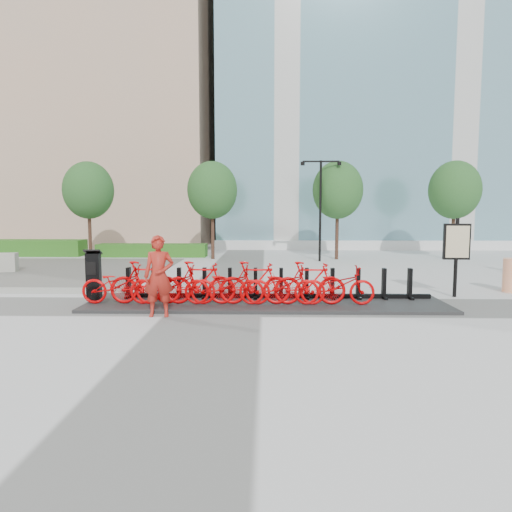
{
  "coord_description": "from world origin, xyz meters",
  "views": [
    {
      "loc": [
        1.29,
        -11.85,
        2.52
      ],
      "look_at": [
        1.0,
        1.5,
        1.2
      ],
      "focal_mm": 32.0,
      "sensor_mm": 36.0,
      "label": 1
    }
  ],
  "objects_px": {
    "kiosk": "(94,276)",
    "worker_red": "(159,276)",
    "map_sign": "(457,245)",
    "bike_0": "(118,285)",
    "construction_barrel": "(512,275)"
  },
  "relations": [
    {
      "from": "construction_barrel",
      "to": "bike_0",
      "type": "bearing_deg",
      "value": -168.3
    },
    {
      "from": "map_sign",
      "to": "bike_0",
      "type": "bearing_deg",
      "value": -167.8
    },
    {
      "from": "bike_0",
      "to": "map_sign",
      "type": "height_order",
      "value": "map_sign"
    },
    {
      "from": "kiosk",
      "to": "construction_barrel",
      "type": "bearing_deg",
      "value": 2.01
    },
    {
      "from": "bike_0",
      "to": "map_sign",
      "type": "distance_m",
      "value": 9.63
    },
    {
      "from": "kiosk",
      "to": "construction_barrel",
      "type": "distance_m",
      "value": 12.54
    },
    {
      "from": "kiosk",
      "to": "construction_barrel",
      "type": "xyz_separation_m",
      "value": [
        12.39,
        1.9,
        -0.23
      ]
    },
    {
      "from": "worker_red",
      "to": "map_sign",
      "type": "distance_m",
      "value": 8.56
    },
    {
      "from": "kiosk",
      "to": "worker_red",
      "type": "xyz_separation_m",
      "value": [
        2.18,
        -1.58,
        0.22
      ]
    },
    {
      "from": "bike_0",
      "to": "kiosk",
      "type": "relative_size",
      "value": 1.37
    },
    {
      "from": "bike_0",
      "to": "map_sign",
      "type": "bearing_deg",
      "value": -80.57
    },
    {
      "from": "worker_red",
      "to": "construction_barrel",
      "type": "distance_m",
      "value": 10.8
    },
    {
      "from": "map_sign",
      "to": "construction_barrel",
      "type": "bearing_deg",
      "value": 24.19
    },
    {
      "from": "kiosk",
      "to": "map_sign",
      "type": "height_order",
      "value": "map_sign"
    },
    {
      "from": "bike_0",
      "to": "map_sign",
      "type": "relative_size",
      "value": 0.84
    }
  ]
}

